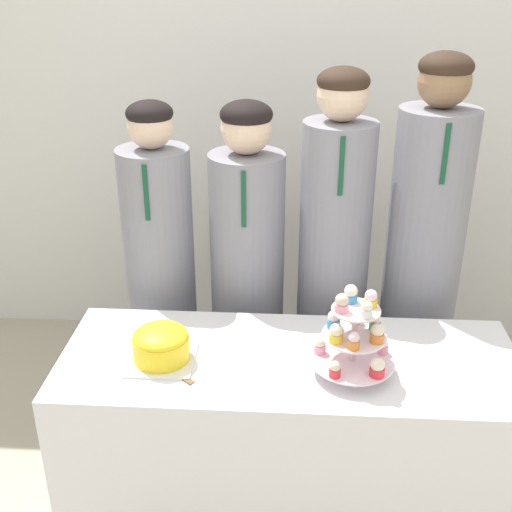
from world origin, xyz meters
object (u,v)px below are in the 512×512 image
Objects in this scene: round_cake at (160,344)px; student_1 at (247,283)px; cupcake_stand at (353,334)px; cake_knife at (193,385)px; student_2 at (332,271)px; student_3 at (421,269)px; student_0 at (160,282)px.

round_cake is 0.64m from student_1.
cake_knife is at bearing -168.39° from cupcake_stand.
cupcake_stand is (0.64, -0.03, 0.08)m from round_cake.
student_2 reaches higher than cupcake_stand.
cake_knife is (0.13, -0.13, -0.06)m from round_cake.
student_3 is at bearing 81.07° from cake_knife.
round_cake is 0.15× the size of student_1.
student_3 reaches higher than student_0.
cupcake_stand reaches higher than cake_knife.
cake_knife is at bearing -70.86° from student_0.
round_cake is 0.64m from cupcake_stand.
student_2 is at bearing 0.00° from student_1.
student_3 is at bearing 31.56° from round_cake.
student_0 reaches higher than cake_knife.
cake_knife is 0.14× the size of student_1.
student_0 is 0.89× the size of student_3.
student_1 reaches higher than round_cake.
student_2 is at bearing 96.99° from cake_knife.
student_0 is at bearing 149.15° from cake_knife.
student_2 reaches higher than cake_knife.
student_3 is (0.83, 0.73, 0.08)m from cake_knife.
cupcake_stand is 0.99m from student_0.
student_2 is at bearing 93.29° from cupcake_stand.
cake_knife is at bearing -123.02° from student_2.
student_1 is at bearing -180.00° from student_3.
round_cake is at bearing -148.44° from student_3.
cupcake_stand is (0.51, 0.10, 0.14)m from cake_knife.
student_1 is at bearing 0.00° from student_0.
cake_knife is 0.12× the size of student_3.
student_3 is (0.72, 0.00, 0.09)m from student_1.
round_cake is at bearing 174.31° from cake_knife.
student_0 is 1.00× the size of student_1.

